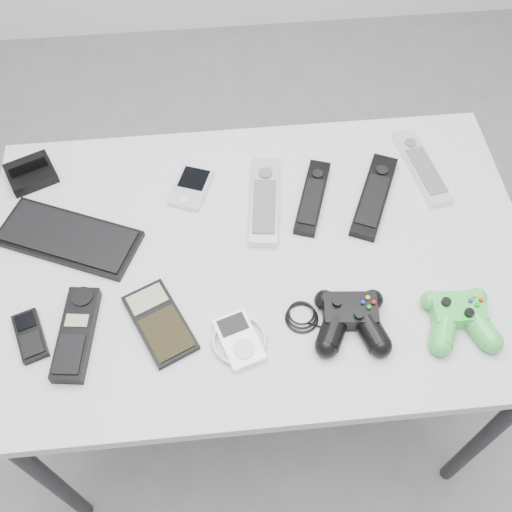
{
  "coord_description": "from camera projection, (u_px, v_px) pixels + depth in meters",
  "views": [
    {
      "loc": [
        -0.01,
        -0.61,
        1.7
      ],
      "look_at": [
        0.05,
        0.01,
        0.74
      ],
      "focal_mm": 42.0,
      "sensor_mm": 36.0,
      "label": 1
    }
  ],
  "objects": [
    {
      "name": "floor",
      "position": [
        240.0,
        399.0,
        1.75
      ],
      "size": [
        3.5,
        3.5,
        0.0
      ],
      "primitive_type": "plane",
      "color": "slate",
      "rests_on": "ground"
    },
    {
      "name": "desk",
      "position": [
        259.0,
        271.0,
        1.23
      ],
      "size": [
        1.07,
        0.69,
        0.72
      ],
      "color": "#9A9B9D",
      "rests_on": "floor"
    },
    {
      "name": "pda_keyboard",
      "position": [
        68.0,
        237.0,
        1.19
      ],
      "size": [
        0.3,
        0.22,
        0.02
      ],
      "primitive_type": "cube",
      "rotation": [
        0.0,
        0.0,
        -0.42
      ],
      "color": "black",
      "rests_on": "desk"
    },
    {
      "name": "dock_bracket",
      "position": [
        29.0,
        169.0,
        1.26
      ],
      "size": [
        0.12,
        0.11,
        0.05
      ],
      "primitive_type": "cube",
      "rotation": [
        0.0,
        0.0,
        0.41
      ],
      "color": "black",
      "rests_on": "desk"
    },
    {
      "name": "pda",
      "position": [
        191.0,
        188.0,
        1.26
      ],
      "size": [
        0.1,
        0.12,
        0.02
      ],
      "primitive_type": "cube",
      "rotation": [
        0.0,
        0.0,
        -0.37
      ],
      "color": "silver",
      "rests_on": "desk"
    },
    {
      "name": "remote_silver_a",
      "position": [
        264.0,
        200.0,
        1.23
      ],
      "size": [
        0.08,
        0.23,
        0.02
      ],
      "primitive_type": "cube",
      "rotation": [
        0.0,
        0.0,
        -0.14
      ],
      "color": "silver",
      "rests_on": "desk"
    },
    {
      "name": "remote_black_a",
      "position": [
        312.0,
        197.0,
        1.24
      ],
      "size": [
        0.1,
        0.2,
        0.02
      ],
      "primitive_type": "cube",
      "rotation": [
        0.0,
        0.0,
        -0.33
      ],
      "color": "black",
      "rests_on": "desk"
    },
    {
      "name": "remote_black_b",
      "position": [
        374.0,
        196.0,
        1.24
      ],
      "size": [
        0.14,
        0.22,
        0.02
      ],
      "primitive_type": "cube",
      "rotation": [
        0.0,
        0.0,
        -0.43
      ],
      "color": "black",
      "rests_on": "desk"
    },
    {
      "name": "remote_silver_b",
      "position": [
        422.0,
        166.0,
        1.29
      ],
      "size": [
        0.08,
        0.22,
        0.02
      ],
      "primitive_type": "cube",
      "rotation": [
        0.0,
        0.0,
        0.17
      ],
      "color": "silver",
      "rests_on": "desk"
    },
    {
      "name": "mobile_phone",
      "position": [
        30.0,
        336.0,
        1.07
      ],
      "size": [
        0.08,
        0.11,
        0.02
      ],
      "primitive_type": "cube",
      "rotation": [
        0.0,
        0.0,
        0.33
      ],
      "color": "black",
      "rests_on": "desk"
    },
    {
      "name": "cordless_handset",
      "position": [
        76.0,
        334.0,
        1.07
      ],
      "size": [
        0.08,
        0.19,
        0.03
      ],
      "primitive_type": "cube",
      "rotation": [
        0.0,
        0.0,
        -0.13
      ],
      "color": "black",
      "rests_on": "desk"
    },
    {
      "name": "calculator",
      "position": [
        160.0,
        322.0,
        1.08
      ],
      "size": [
        0.14,
        0.18,
        0.02
      ],
      "primitive_type": "cube",
      "rotation": [
        0.0,
        0.0,
        0.43
      ],
      "color": "black",
      "rests_on": "desk"
    },
    {
      "name": "mp3_player",
      "position": [
        239.0,
        340.0,
        1.06
      ],
      "size": [
        0.13,
        0.13,
        0.02
      ],
      "primitive_type": "cube",
      "rotation": [
        0.0,
        0.0,
        0.32
      ],
      "color": "white",
      "rests_on": "desk"
    },
    {
      "name": "controller_black",
      "position": [
        351.0,
        318.0,
        1.07
      ],
      "size": [
        0.24,
        0.16,
        0.05
      ],
      "primitive_type": null,
      "rotation": [
        0.0,
        0.0,
        -0.09
      ],
      "color": "black",
      "rests_on": "desk"
    },
    {
      "name": "controller_green",
      "position": [
        460.0,
        316.0,
        1.08
      ],
      "size": [
        0.14,
        0.14,
        0.04
      ],
      "primitive_type": null,
      "rotation": [
        0.0,
        0.0,
        -0.03
      ],
      "color": "green",
      "rests_on": "desk"
    }
  ]
}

